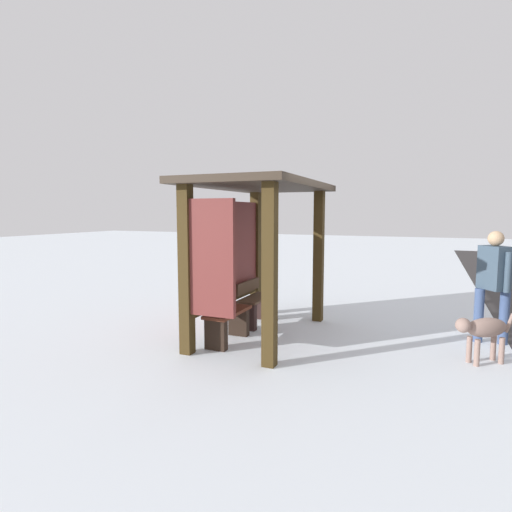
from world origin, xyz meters
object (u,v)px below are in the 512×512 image
person_walking (494,278)px  bus_shelter (249,225)px  bench_left_inside (227,320)px  dog (483,330)px  bench_center_inside (255,305)px

person_walking → bus_shelter: bearing=106.8°
bench_left_inside → dog: bench_left_inside is taller
bench_center_inside → dog: bench_center_inside is taller
bus_shelter → person_walking: size_ratio=1.72×
bus_shelter → person_walking: bus_shelter is taller
bus_shelter → person_walking: 3.81m
bus_shelter → bench_left_inside: (-0.46, 0.17, -1.44)m
bus_shelter → bench_center_inside: (0.65, 0.17, -1.44)m
bench_center_inside → person_walking: 3.82m
bus_shelter → bench_left_inside: size_ratio=3.03×
person_walking → dog: 1.19m
bench_center_inside → dog: bearing=-99.7°
person_walking → dog: (-1.03, 0.21, -0.56)m
bench_left_inside → person_walking: 4.10m
bus_shelter → dog: bearing=-89.2°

